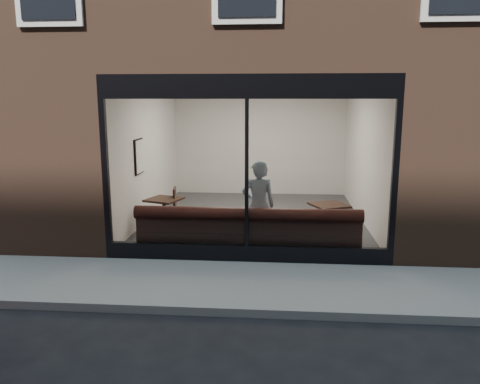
# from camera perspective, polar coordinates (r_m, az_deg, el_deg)

# --- Properties ---
(ground) EXTENTS (120.00, 120.00, 0.00)m
(ground) POSITION_cam_1_polar(r_m,az_deg,el_deg) (6.40, -0.46, -14.65)
(ground) COLOR black
(ground) RESTS_ON ground
(sidewalk_near) EXTENTS (40.00, 2.00, 0.01)m
(sidewalk_near) POSITION_cam_1_polar(r_m,az_deg,el_deg) (7.31, 0.24, -11.19)
(sidewalk_near) COLOR gray
(sidewalk_near) RESTS_ON ground
(kerb_near) EXTENTS (40.00, 0.10, 0.12)m
(kerb_near) POSITION_cam_1_polar(r_m,az_deg,el_deg) (6.33, -0.50, -14.36)
(kerb_near) COLOR gray
(kerb_near) RESTS_ON ground
(host_building_pier_left) EXTENTS (2.50, 12.00, 3.20)m
(host_building_pier_left) POSITION_cam_1_polar(r_m,az_deg,el_deg) (14.43, -12.68, 6.24)
(host_building_pier_left) COLOR brown
(host_building_pier_left) RESTS_ON ground
(host_building_pier_right) EXTENTS (2.50, 12.00, 3.20)m
(host_building_pier_right) POSITION_cam_1_polar(r_m,az_deg,el_deg) (14.16, 17.89, 5.88)
(host_building_pier_right) COLOR brown
(host_building_pier_right) RESTS_ON ground
(host_building_backfill) EXTENTS (5.00, 6.00, 3.20)m
(host_building_backfill) POSITION_cam_1_polar(r_m,az_deg,el_deg) (16.78, 2.86, 7.17)
(host_building_backfill) COLOR brown
(host_building_backfill) RESTS_ON ground
(cafe_floor) EXTENTS (6.00, 6.00, 0.00)m
(cafe_floor) POSITION_cam_1_polar(r_m,az_deg,el_deg) (11.10, 1.81, -3.23)
(cafe_floor) COLOR #2D2D30
(cafe_floor) RESTS_ON ground
(cafe_ceiling) EXTENTS (6.00, 6.00, 0.00)m
(cafe_ceiling) POSITION_cam_1_polar(r_m,az_deg,el_deg) (10.75, 1.92, 13.36)
(cafe_ceiling) COLOR white
(cafe_ceiling) RESTS_ON host_building_upper
(cafe_wall_back) EXTENTS (5.00, 0.00, 5.00)m
(cafe_wall_back) POSITION_cam_1_polar(r_m,az_deg,el_deg) (13.78, 2.47, 6.28)
(cafe_wall_back) COLOR silver
(cafe_wall_back) RESTS_ON ground
(cafe_wall_left) EXTENTS (0.00, 6.00, 6.00)m
(cafe_wall_left) POSITION_cam_1_polar(r_m,az_deg,el_deg) (11.21, -11.01, 4.93)
(cafe_wall_left) COLOR silver
(cafe_wall_left) RESTS_ON ground
(cafe_wall_right) EXTENTS (0.00, 6.00, 6.00)m
(cafe_wall_right) POSITION_cam_1_polar(r_m,az_deg,el_deg) (10.98, 15.00, 4.63)
(cafe_wall_right) COLOR silver
(cafe_wall_right) RESTS_ON ground
(storefront_kick) EXTENTS (5.00, 0.10, 0.30)m
(storefront_kick) POSITION_cam_1_polar(r_m,az_deg,el_deg) (8.24, 0.80, -7.48)
(storefront_kick) COLOR black
(storefront_kick) RESTS_ON ground
(storefront_header) EXTENTS (5.00, 0.10, 0.40)m
(storefront_header) POSITION_cam_1_polar(r_m,az_deg,el_deg) (7.80, 0.86, 12.76)
(storefront_header) COLOR black
(storefront_header) RESTS_ON host_building_upper
(storefront_mullion) EXTENTS (0.06, 0.10, 2.50)m
(storefront_mullion) POSITION_cam_1_polar(r_m,az_deg,el_deg) (7.90, 0.83, 2.18)
(storefront_mullion) COLOR black
(storefront_mullion) RESTS_ON storefront_kick
(storefront_glass) EXTENTS (4.80, 0.00, 4.80)m
(storefront_glass) POSITION_cam_1_polar(r_m,az_deg,el_deg) (7.87, 0.82, 2.15)
(storefront_glass) COLOR white
(storefront_glass) RESTS_ON storefront_kick
(banquette) EXTENTS (4.00, 0.55, 0.45)m
(banquette) POSITION_cam_1_polar(r_m,az_deg,el_deg) (8.59, 0.98, -6.15)
(banquette) COLOR black
(banquette) RESTS_ON cafe_floor
(person) EXTENTS (0.67, 0.49, 1.70)m
(person) POSITION_cam_1_polar(r_m,az_deg,el_deg) (8.71, 2.26, -1.68)
(person) COLOR #9DB9CF
(person) RESTS_ON cafe_floor
(cafe_table_left) EXTENTS (0.81, 0.81, 0.04)m
(cafe_table_left) POSITION_cam_1_polar(r_m,az_deg,el_deg) (9.87, -9.27, -0.90)
(cafe_table_left) COLOR black
(cafe_table_left) RESTS_ON cafe_floor
(cafe_table_right) EXTENTS (0.85, 0.85, 0.04)m
(cafe_table_right) POSITION_cam_1_polar(r_m,az_deg,el_deg) (9.40, 10.81, -1.58)
(cafe_table_right) COLOR black
(cafe_table_right) RESTS_ON cafe_floor
(cafe_chair_left) EXTENTS (0.48, 0.48, 0.04)m
(cafe_chair_left) POSITION_cam_1_polar(r_m,az_deg,el_deg) (10.17, -8.96, -3.44)
(cafe_chair_left) COLOR black
(cafe_chair_left) RESTS_ON cafe_floor
(wall_poster) EXTENTS (0.02, 0.53, 0.70)m
(wall_poster) POSITION_cam_1_polar(r_m,az_deg,el_deg) (10.33, -12.13, 4.26)
(wall_poster) COLOR white
(wall_poster) RESTS_ON cafe_wall_left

